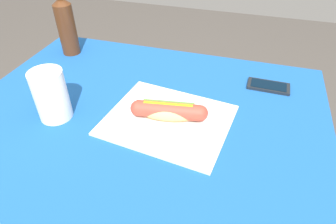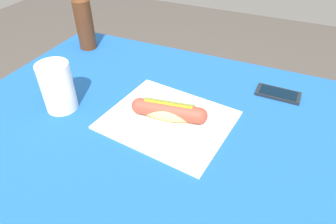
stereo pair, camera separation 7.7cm
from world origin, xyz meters
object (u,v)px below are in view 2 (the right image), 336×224
object	(u,v)px
soda_bottle	(84,21)
drinking_cup	(57,87)
hot_dog	(168,111)
cell_phone	(278,94)

from	to	relation	value
soda_bottle	drinking_cup	size ratio (longest dim) A/B	1.75
hot_dog	cell_phone	xyz separation A→B (m)	(0.25, 0.24, -0.03)
hot_dog	drinking_cup	distance (m)	0.30
soda_bottle	drinking_cup	xyz separation A→B (m)	(0.16, -0.34, -0.04)
cell_phone	drinking_cup	world-z (taller)	drinking_cup
cell_phone	hot_dog	bearing A→B (deg)	-135.98
hot_dog	soda_bottle	bearing A→B (deg)	148.95
drinking_cup	soda_bottle	bearing A→B (deg)	115.05
soda_bottle	drinking_cup	world-z (taller)	soda_bottle
hot_dog	soda_bottle	xyz separation A→B (m)	(-0.45, 0.27, 0.07)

